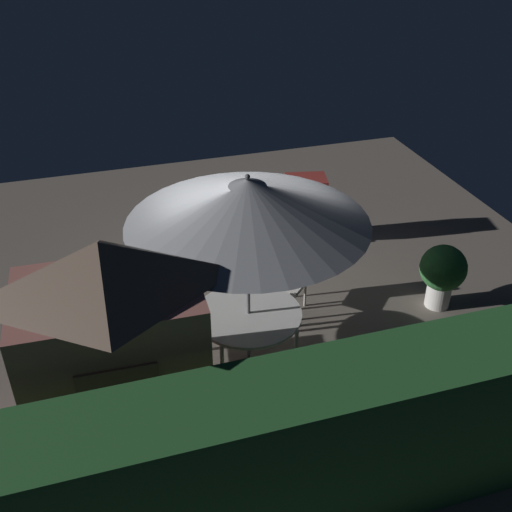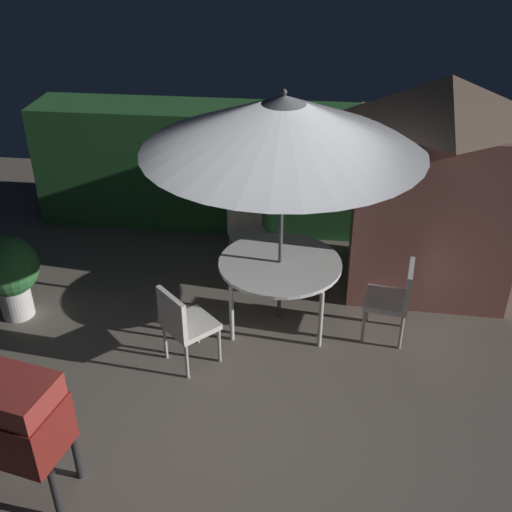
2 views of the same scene
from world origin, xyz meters
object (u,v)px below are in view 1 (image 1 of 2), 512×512
at_px(bbq_grill, 305,197).
at_px(potted_plant_by_shed, 443,272).
at_px(chair_toward_hedge, 149,335).
at_px(patio_table, 249,316).
at_px(chair_near_shed, 318,377).
at_px(patio_umbrella, 248,201).
at_px(chair_far_side, 290,277).
at_px(garden_shed, 114,350).

xyz_separation_m(bbq_grill, potted_plant_by_shed, (-1.22, 2.35, -0.26)).
distance_m(chair_toward_hedge, potted_plant_by_shed, 4.25).
bearing_deg(patio_table, potted_plant_by_shed, -174.23).
relative_size(patio_table, chair_near_shed, 1.51).
xyz_separation_m(patio_umbrella, bbq_grill, (-1.78, -2.66, -1.46)).
bearing_deg(chair_far_side, chair_near_shed, 79.18).
bearing_deg(potted_plant_by_shed, patio_table, 5.77).
xyz_separation_m(garden_shed, chair_far_side, (-2.59, -1.84, -0.80)).
xyz_separation_m(garden_shed, potted_plant_by_shed, (-4.69, -1.22, -0.72)).
xyz_separation_m(garden_shed, bbq_grill, (-3.47, -3.58, -0.47)).
xyz_separation_m(patio_umbrella, chair_far_side, (-0.89, -0.92, -1.79)).
relative_size(chair_near_shed, chair_far_side, 1.00).
bearing_deg(chair_near_shed, patio_umbrella, -65.89).
bearing_deg(chair_near_shed, bbq_grill, -108.69).
distance_m(bbq_grill, chair_toward_hedge, 3.91).
relative_size(bbq_grill, chair_near_shed, 1.33).
xyz_separation_m(chair_near_shed, potted_plant_by_shed, (-2.50, -1.43, 0.07)).
xyz_separation_m(patio_table, chair_near_shed, (-0.50, 1.12, -0.17)).
xyz_separation_m(chair_far_side, potted_plant_by_shed, (-2.11, 0.61, 0.07)).
xyz_separation_m(chair_far_side, chair_toward_hedge, (2.14, 0.71, 0.00)).
relative_size(patio_table, chair_toward_hedge, 1.51).
distance_m(patio_table, patio_umbrella, 1.62).
bearing_deg(bbq_grill, potted_plant_by_shed, 117.38).
bearing_deg(chair_toward_hedge, patio_table, 170.73).
xyz_separation_m(garden_shed, chair_toward_hedge, (-0.44, -1.12, -0.80)).
xyz_separation_m(patio_umbrella, chair_toward_hedge, (1.25, -0.20, -1.79)).
relative_size(patio_umbrella, bbq_grill, 2.36).
relative_size(patio_table, patio_umbrella, 0.48).
xyz_separation_m(bbq_grill, chair_far_side, (0.89, 1.74, -0.33)).
bearing_deg(potted_plant_by_shed, chair_near_shed, 29.72).
distance_m(bbq_grill, chair_near_shed, 4.00).
height_order(chair_near_shed, chair_toward_hedge, same).
height_order(bbq_grill, chair_toward_hedge, bbq_grill).
bearing_deg(garden_shed, bbq_grill, -134.18).
xyz_separation_m(patio_table, patio_umbrella, (-0.00, 0.00, 1.62)).
relative_size(garden_shed, chair_toward_hedge, 2.88).
relative_size(patio_umbrella, chair_toward_hedge, 3.15).
height_order(garden_shed, chair_toward_hedge, garden_shed).
bearing_deg(patio_table, chair_near_shed, 114.11).
height_order(garden_shed, patio_table, garden_shed).
bearing_deg(chair_toward_hedge, patio_umbrella, 170.73).
bearing_deg(chair_far_side, chair_toward_hedge, 18.37).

